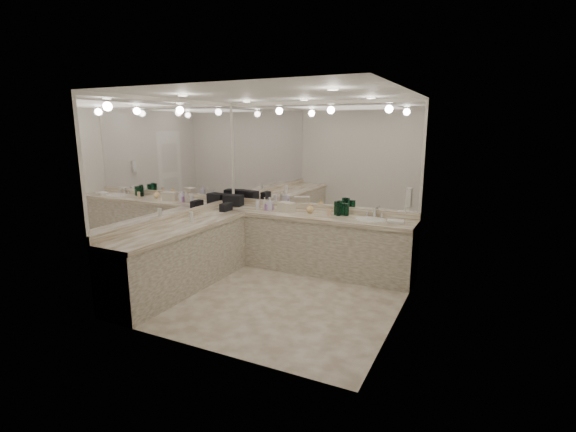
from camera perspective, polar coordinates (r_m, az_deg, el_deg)
The scene contains 37 objects.
floor at distance 5.66m, azimuth -1.91°, elevation -10.94°, with size 3.20×3.20×0.00m, color beige.
ceiling at distance 5.22m, azimuth -2.12°, elevation 16.33°, with size 3.20×3.20×0.00m, color white.
wall_back at distance 6.63m, azimuth 4.09°, elevation 4.16°, with size 3.20×0.02×2.60m, color beige.
wall_left at distance 6.19m, azimuth -15.23°, elevation 3.19°, with size 0.02×3.00×2.60m, color beige.
wall_right at distance 4.76m, azimuth 15.25°, elevation 0.58°, with size 0.02×3.00×2.60m, color beige.
vanity_back_base at distance 6.54m, azimuth 2.99°, elevation -3.82°, with size 3.20×0.60×0.84m, color beige.
vanity_back_top at distance 6.42m, azimuth 3.00°, elevation 0.02°, with size 3.20×0.64×0.06m, color beige.
vanity_left_base at distance 5.98m, azimuth -14.47°, elevation -5.77°, with size 0.60×2.40×0.84m, color beige.
vanity_left_top at distance 5.85m, azimuth -14.62°, elevation -1.58°, with size 0.64×2.42×0.06m, color beige.
backsplash_back at distance 6.67m, azimuth 3.98°, elevation 1.16°, with size 3.20×0.04×0.10m, color beige.
backsplash_left at distance 6.24m, azimuth -14.91°, elevation 0.00°, with size 0.04×3.00×0.10m, color beige.
mirror_back at distance 6.57m, azimuth 4.11°, elevation 8.25°, with size 3.12×0.01×1.55m, color white.
mirror_left at distance 6.13m, azimuth -15.39°, elevation 7.57°, with size 0.01×2.92×1.55m, color white.
sink at distance 6.13m, azimuth 11.23°, elevation -0.56°, with size 0.44×0.44×0.03m, color white.
faucet at distance 6.31m, azimuth 11.76°, elevation 0.49°, with size 0.24×0.16×0.14m, color silver.
wall_phone at distance 5.44m, azimuth 16.23°, elevation 2.47°, with size 0.06×0.10×0.24m, color white.
door at distance 4.35m, azimuth 13.64°, elevation -3.83°, with size 0.02×0.82×2.10m, color white.
black_toiletry_bag at distance 7.10m, azimuth -7.51°, elevation 2.08°, with size 0.31×0.20×0.18m, color black.
black_bag_spill at distance 6.71m, azimuth -8.48°, elevation 1.23°, with size 0.10×0.23×0.12m, color black.
cream_cosmetic_case at distance 6.57m, azimuth -0.23°, elevation 1.24°, with size 0.26×0.16×0.15m, color beige.
hand_towel at distance 6.01m, azimuth 14.48°, elevation -0.74°, with size 0.22×0.15×0.04m, color white.
lotion_left at distance 6.03m, azimuth -13.11°, elevation -0.10°, with size 0.06×0.06×0.14m, color white.
soap_bottle_a at distance 6.74m, azimuth -3.20°, elevation 1.73°, with size 0.08×0.08×0.20m, color beige.
soap_bottle_b at distance 6.70m, azimuth -2.50°, elevation 1.71°, with size 0.09×0.10×0.21m, color silver.
soap_bottle_c at distance 6.48m, azimuth 3.05°, elevation 1.08°, with size 0.12×0.12×0.15m, color #EEC37C.
green_bottle_0 at distance 6.37m, azimuth 7.62°, elevation 0.94°, with size 0.07×0.07×0.18m, color #114C2F.
green_bottle_1 at distance 6.38m, azimuth 7.08°, elevation 1.13°, with size 0.07×0.07×0.22m, color #114C2F.
green_bottle_2 at distance 6.31m, azimuth 6.92°, elevation 0.93°, with size 0.06×0.06×0.20m, color #114C2F.
green_bottle_3 at distance 6.37m, azimuth 6.61°, elevation 1.07°, with size 0.07×0.07×0.21m, color #114C2F.
green_bottle_4 at distance 6.34m, azimuth 8.02°, elevation 0.87°, with size 0.07×0.07×0.18m, color #114C2F.
amenity_bottle_0 at distance 6.50m, azimuth 2.88°, elevation 0.76°, with size 0.06×0.06×0.07m, color white.
amenity_bottle_1 at distance 6.69m, azimuth -3.00°, elevation 1.19°, with size 0.05×0.05×0.10m, color #9966B2.
amenity_bottle_2 at distance 6.79m, azimuth -4.18°, elevation 1.55°, with size 0.06×0.06×0.14m, color silver.
amenity_bottle_3 at distance 6.27m, azimuth 5.66°, elevation 0.46°, with size 0.05×0.05×0.11m, color #E0B28C.
amenity_bottle_4 at distance 6.71m, azimuth -2.23°, elevation 1.24°, with size 0.05×0.05×0.10m, color #9966B2.
amenity_bottle_5 at distance 6.61m, azimuth -0.41°, elevation 1.22°, with size 0.04×0.04×0.13m, color silver.
amenity_bottle_6 at distance 6.62m, azimuth -0.43°, elevation 1.17°, with size 0.05×0.05×0.12m, color silver.
Camera 1 is at (2.45, -4.59, 2.22)m, focal length 26.00 mm.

